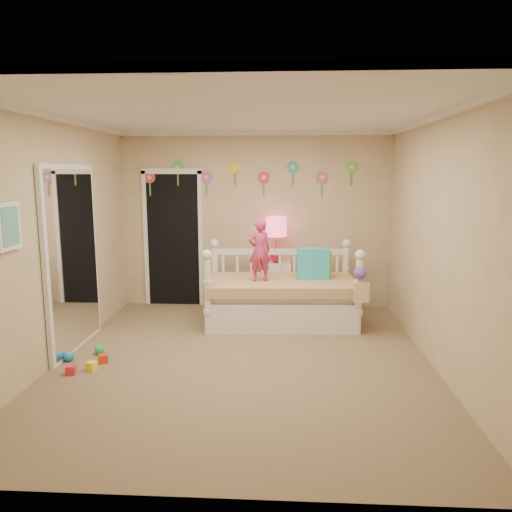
# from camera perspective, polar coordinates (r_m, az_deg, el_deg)

# --- Properties ---
(floor) EXTENTS (4.00, 4.50, 0.01)m
(floor) POSITION_cam_1_polar(r_m,az_deg,el_deg) (5.37, -1.46, -12.22)
(floor) COLOR #7F684C
(floor) RESTS_ON ground
(ceiling) EXTENTS (4.00, 4.50, 0.01)m
(ceiling) POSITION_cam_1_polar(r_m,az_deg,el_deg) (5.01, -1.59, 16.55)
(ceiling) COLOR white
(ceiling) RESTS_ON floor
(back_wall) EXTENTS (4.00, 0.01, 2.60)m
(back_wall) POSITION_cam_1_polar(r_m,az_deg,el_deg) (7.26, -0.06, 4.16)
(back_wall) COLOR tan
(back_wall) RESTS_ON floor
(left_wall) EXTENTS (0.01, 4.50, 2.60)m
(left_wall) POSITION_cam_1_polar(r_m,az_deg,el_deg) (5.56, -22.54, 1.70)
(left_wall) COLOR tan
(left_wall) RESTS_ON floor
(right_wall) EXTENTS (0.01, 4.50, 2.60)m
(right_wall) POSITION_cam_1_polar(r_m,az_deg,el_deg) (5.26, 20.78, 1.38)
(right_wall) COLOR tan
(right_wall) RESTS_ON floor
(crown_molding) EXTENTS (4.00, 4.50, 0.06)m
(crown_molding) POSITION_cam_1_polar(r_m,az_deg,el_deg) (5.01, -1.59, 16.20)
(crown_molding) COLOR white
(crown_molding) RESTS_ON ceiling
(daybed) EXTENTS (2.04, 1.16, 1.08)m
(daybed) POSITION_cam_1_polar(r_m,az_deg,el_deg) (6.51, 3.01, -3.28)
(daybed) COLOR white
(daybed) RESTS_ON floor
(pillow_turquoise) EXTENTS (0.43, 0.18, 0.42)m
(pillow_turquoise) POSITION_cam_1_polar(r_m,az_deg,el_deg) (6.50, 6.72, -0.91)
(pillow_turquoise) COLOR #26AFBF
(pillow_turquoise) RESTS_ON daybed
(pillow_lime) EXTENTS (0.39, 0.16, 0.36)m
(pillow_lime) POSITION_cam_1_polar(r_m,az_deg,el_deg) (6.62, 7.19, -0.96)
(pillow_lime) COLOR #8AD240
(pillow_lime) RESTS_ON daybed
(child) EXTENTS (0.34, 0.27, 0.81)m
(child) POSITION_cam_1_polar(r_m,az_deg,el_deg) (6.32, 0.42, 0.64)
(child) COLOR #D22F63
(child) RESTS_ON daybed
(nightstand) EXTENTS (0.44, 0.34, 0.71)m
(nightstand) POSITION_cam_1_polar(r_m,az_deg,el_deg) (7.22, 2.35, -3.48)
(nightstand) COLOR white
(nightstand) RESTS_ON floor
(table_lamp) EXTENTS (0.30, 0.30, 0.67)m
(table_lamp) POSITION_cam_1_polar(r_m,az_deg,el_deg) (7.08, 2.39, 2.81)
(table_lamp) COLOR #EE1F62
(table_lamp) RESTS_ON nightstand
(closet_doorway) EXTENTS (0.90, 0.04, 2.07)m
(closet_doorway) POSITION_cam_1_polar(r_m,az_deg,el_deg) (7.45, -9.72, 2.11)
(closet_doorway) COLOR black
(closet_doorway) RESTS_ON back_wall
(flower_decals) EXTENTS (3.40, 0.02, 0.50)m
(flower_decals) POSITION_cam_1_polar(r_m,az_deg,el_deg) (7.21, -0.79, 9.22)
(flower_decals) COLOR #B2668C
(flower_decals) RESTS_ON back_wall
(mirror_closet) EXTENTS (0.07, 1.30, 2.10)m
(mirror_closet) POSITION_cam_1_polar(r_m,az_deg,el_deg) (5.85, -20.77, -0.31)
(mirror_closet) COLOR white
(mirror_closet) RESTS_ON left_wall
(wall_picture) EXTENTS (0.05, 0.34, 0.42)m
(wall_picture) POSITION_cam_1_polar(r_m,az_deg,el_deg) (4.73, -27.10, 3.13)
(wall_picture) COLOR white
(wall_picture) RESTS_ON left_wall
(hanging_bag) EXTENTS (0.20, 0.16, 0.36)m
(hanging_bag) POSITION_cam_1_polar(r_m,az_deg,el_deg) (6.01, 12.12, -3.43)
(hanging_bag) COLOR beige
(hanging_bag) RESTS_ON daybed
(toy_scatter) EXTENTS (1.15, 1.48, 0.11)m
(toy_scatter) POSITION_cam_1_polar(r_m,az_deg,el_deg) (5.59, -20.19, -11.32)
(toy_scatter) COLOR #996666
(toy_scatter) RESTS_ON floor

